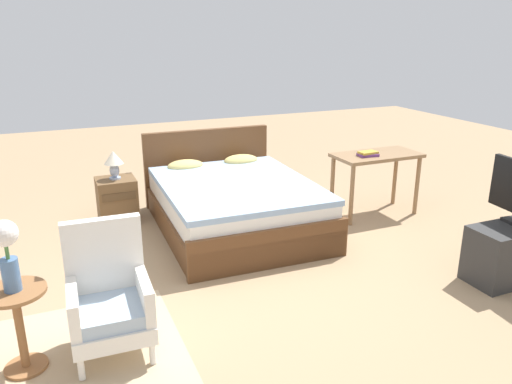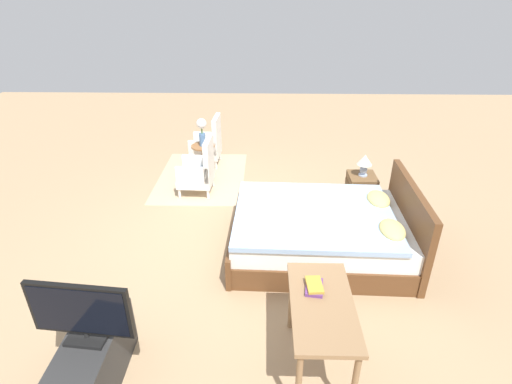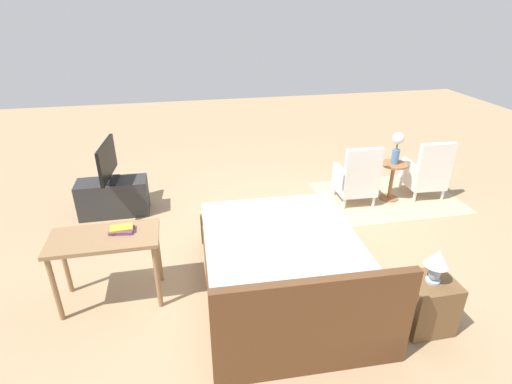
% 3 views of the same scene
% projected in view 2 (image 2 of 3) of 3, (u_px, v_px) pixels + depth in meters
% --- Properties ---
extents(ground_plane, '(16.00, 16.00, 0.00)m').
position_uv_depth(ground_plane, '(243.00, 241.00, 5.34)').
color(ground_plane, '#A38460').
extents(floor_rug, '(2.10, 1.50, 0.01)m').
position_uv_depth(floor_rug, '(202.00, 177.00, 7.10)').
color(floor_rug, tan).
rests_on(floor_rug, ground_plane).
extents(bed, '(1.70, 2.24, 0.96)m').
position_uv_depth(bed, '(323.00, 232.00, 5.00)').
color(bed, brown).
rests_on(bed, ground_plane).
extents(armchair_by_window_left, '(0.57, 0.57, 0.92)m').
position_uv_depth(armchair_by_window_left, '(208.00, 145.00, 7.42)').
color(armchair_by_window_left, white).
rests_on(armchair_by_window_left, floor_rug).
extents(armchair_by_window_right, '(0.56, 0.56, 0.92)m').
position_uv_depth(armchair_by_window_right, '(199.00, 171.00, 6.41)').
color(armchair_by_window_right, white).
rests_on(armchair_by_window_right, floor_rug).
extents(side_table, '(0.40, 0.40, 0.59)m').
position_uv_depth(side_table, '(204.00, 158.00, 6.92)').
color(side_table, '#936038').
rests_on(side_table, ground_plane).
extents(flower_vase, '(0.17, 0.17, 0.48)m').
position_uv_depth(flower_vase, '(202.00, 129.00, 6.68)').
color(flower_vase, '#4C709E').
rests_on(flower_vase, side_table).
extents(nightstand, '(0.44, 0.41, 0.53)m').
position_uv_depth(nightstand, '(360.00, 191.00, 6.05)').
color(nightstand, brown).
rests_on(nightstand, ground_plane).
extents(table_lamp, '(0.22, 0.22, 0.33)m').
position_uv_depth(table_lamp, '(365.00, 162.00, 5.82)').
color(table_lamp, '#9EADC6').
rests_on(table_lamp, nightstand).
extents(tv_stand, '(0.96, 0.40, 0.52)m').
position_uv_depth(tv_stand, '(94.00, 361.00, 3.34)').
color(tv_stand, '#2D2D2D').
rests_on(tv_stand, ground_plane).
extents(tv_flatscreen, '(0.23, 0.82, 0.56)m').
position_uv_depth(tv_flatscreen, '(81.00, 312.00, 3.08)').
color(tv_flatscreen, black).
rests_on(tv_flatscreen, tv_stand).
extents(vanity_desk, '(1.04, 0.52, 0.76)m').
position_uv_depth(vanity_desk, '(321.00, 313.00, 3.30)').
color(vanity_desk, '#8E6B47').
rests_on(vanity_desk, ground_plane).
extents(book_stack, '(0.24, 0.17, 0.06)m').
position_uv_depth(book_stack, '(314.00, 286.00, 3.38)').
color(book_stack, '#66387A').
rests_on(book_stack, vanity_desk).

